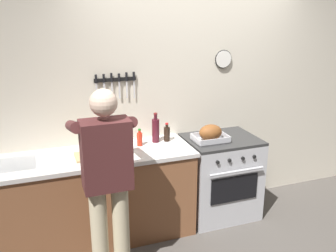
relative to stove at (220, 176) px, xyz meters
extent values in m
cube|color=beige|center=(-0.22, 0.36, 0.85)|extent=(6.00, 0.10, 2.60)
cube|color=black|center=(-1.06, 0.30, 1.10)|extent=(0.42, 0.02, 0.04)
cube|color=silver|center=(-1.25, 0.29, 1.00)|extent=(0.02, 0.00, 0.16)
cube|color=black|center=(-1.25, 0.29, 1.12)|extent=(0.02, 0.02, 0.08)
cube|color=silver|center=(-1.18, 0.29, 1.02)|extent=(0.02, 0.00, 0.11)
cube|color=black|center=(-1.18, 0.29, 1.12)|extent=(0.02, 0.02, 0.08)
cube|color=silver|center=(-1.10, 0.29, 1.01)|extent=(0.01, 0.00, 0.13)
cube|color=black|center=(-1.10, 0.29, 1.12)|extent=(0.02, 0.02, 0.09)
cube|color=silver|center=(-1.03, 0.29, 0.99)|extent=(0.02, 0.00, 0.17)
cube|color=black|center=(-1.03, 0.29, 1.12)|extent=(0.02, 0.02, 0.08)
cube|color=silver|center=(-0.95, 0.29, 0.99)|extent=(0.02, 0.00, 0.17)
cube|color=black|center=(-0.95, 0.29, 1.12)|extent=(0.02, 0.02, 0.09)
cube|color=silver|center=(-0.87, 0.29, 0.99)|extent=(0.01, 0.00, 0.18)
cube|color=black|center=(-0.87, 0.29, 1.12)|extent=(0.02, 0.02, 0.09)
cylinder|color=white|center=(0.13, 0.29, 1.25)|extent=(0.18, 0.02, 0.18)
torus|color=black|center=(0.13, 0.29, 1.25)|extent=(0.20, 0.02, 0.20)
cube|color=brown|center=(-1.42, 0.00, -0.02)|extent=(2.00, 0.62, 0.86)
cube|color=silver|center=(-1.42, 0.00, 0.43)|extent=(2.03, 0.65, 0.04)
cube|color=#B2B5B7|center=(-2.10, 0.02, 0.39)|extent=(0.44, 0.36, 0.11)
cube|color=#BCBCC1|center=(0.00, 0.00, -0.02)|extent=(0.76, 0.62, 0.87)
cube|color=black|center=(0.00, -0.31, 0.00)|extent=(0.53, 0.01, 0.28)
cube|color=#2D2D2D|center=(0.00, 0.00, 0.43)|extent=(0.76, 0.62, 0.03)
cylinder|color=black|center=(-0.21, -0.32, 0.33)|extent=(0.04, 0.02, 0.04)
cylinder|color=black|center=(-0.08, -0.32, 0.33)|extent=(0.04, 0.02, 0.04)
cylinder|color=black|center=(0.08, -0.32, 0.33)|extent=(0.04, 0.02, 0.04)
cylinder|color=black|center=(0.21, -0.32, 0.33)|extent=(0.04, 0.02, 0.04)
cylinder|color=silver|center=(0.00, -0.34, 0.21)|extent=(0.61, 0.02, 0.02)
cylinder|color=#C6B793|center=(-1.44, -0.64, -0.02)|extent=(0.14, 0.14, 0.86)
cylinder|color=#C6B793|center=(-1.26, -0.64, -0.02)|extent=(0.14, 0.14, 0.86)
cube|color=#4C2323|center=(-1.35, -0.64, 0.69)|extent=(0.38, 0.22, 0.56)
sphere|color=beige|center=(-1.35, -0.64, 1.10)|extent=(0.21, 0.21, 0.21)
cylinder|color=#4C2323|center=(-1.56, -0.40, 0.87)|extent=(0.09, 0.55, 0.22)
cylinder|color=#4C2323|center=(-1.14, -0.40, 0.87)|extent=(0.09, 0.55, 0.22)
cube|color=#B7B7BC|center=(-0.16, -0.04, 0.46)|extent=(0.34, 0.25, 0.01)
cube|color=#B7B7BC|center=(-0.16, -0.17, 0.49)|extent=(0.34, 0.01, 0.05)
cube|color=#B7B7BC|center=(-0.16, 0.08, 0.49)|extent=(0.34, 0.01, 0.05)
cube|color=#B7B7BC|center=(-0.33, -0.04, 0.49)|extent=(0.01, 0.25, 0.05)
cube|color=#B7B7BC|center=(0.01, -0.04, 0.49)|extent=(0.01, 0.25, 0.05)
ellipsoid|color=brown|center=(-0.16, -0.04, 0.55)|extent=(0.25, 0.18, 0.17)
cube|color=tan|center=(-1.36, -0.04, 0.46)|extent=(0.36, 0.24, 0.02)
cylinder|color=#47141E|center=(-0.70, 0.13, 0.57)|extent=(0.08, 0.08, 0.24)
cylinder|color=#47141E|center=(-0.70, 0.13, 0.72)|extent=(0.03, 0.03, 0.05)
cylinder|color=maroon|center=(-0.70, 0.13, 0.75)|extent=(0.04, 0.04, 0.01)
cylinder|color=#997F4C|center=(-1.05, 0.20, 0.54)|extent=(0.06, 0.06, 0.18)
cylinder|color=#997F4C|center=(-1.05, 0.20, 0.65)|extent=(0.03, 0.03, 0.04)
cylinder|color=black|center=(-1.05, 0.20, 0.68)|extent=(0.03, 0.03, 0.01)
cylinder|color=red|center=(-0.88, 0.08, 0.52)|extent=(0.06, 0.06, 0.13)
cylinder|color=red|center=(-0.88, 0.08, 0.60)|extent=(0.02, 0.02, 0.03)
cylinder|color=#197219|center=(-0.88, 0.08, 0.62)|extent=(0.03, 0.03, 0.01)
cylinder|color=gold|center=(-1.31, 0.13, 0.54)|extent=(0.07, 0.07, 0.18)
cylinder|color=gold|center=(-1.31, 0.13, 0.65)|extent=(0.03, 0.03, 0.04)
cylinder|color=black|center=(-1.31, 0.13, 0.68)|extent=(0.03, 0.03, 0.01)
cylinder|color=black|center=(-0.58, 0.12, 0.52)|extent=(0.06, 0.06, 0.15)
cylinder|color=black|center=(-0.58, 0.12, 0.62)|extent=(0.03, 0.03, 0.03)
cylinder|color=#B21919|center=(-0.58, 0.12, 0.64)|extent=(0.03, 0.03, 0.01)
camera|label=1|loc=(-1.82, -3.30, 1.77)|focal=39.60mm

